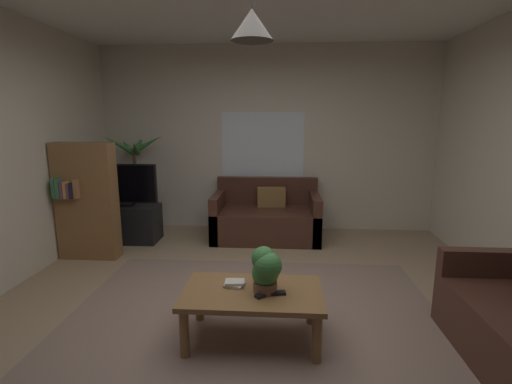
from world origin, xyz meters
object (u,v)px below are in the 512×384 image
(bookshelf_corner, at_px, (86,201))
(coffee_table, at_px, (252,298))
(book_on_table_0, at_px, (234,285))
(remote_on_table_0, at_px, (275,293))
(pendant_lamp, at_px, (252,25))
(couch_under_window, at_px, (266,219))
(book_on_table_1, at_px, (235,282))
(tv_stand, at_px, (126,223))
(potted_palm_corner, at_px, (137,189))
(tv, at_px, (122,185))
(potted_plant_on_table, at_px, (266,268))
(remote_on_table_1, at_px, (265,294))

(bookshelf_corner, bearing_deg, coffee_table, -36.67)
(book_on_table_0, xyz_separation_m, remote_on_table_0, (0.31, -0.12, 0.00))
(coffee_table, distance_m, pendant_lamp, 1.94)
(couch_under_window, xyz_separation_m, coffee_table, (-0.01, -2.47, 0.07))
(book_on_table_1, bearing_deg, tv_stand, 129.73)
(couch_under_window, height_order, book_on_table_1, couch_under_window)
(bookshelf_corner, bearing_deg, book_on_table_0, -37.45)
(potted_palm_corner, bearing_deg, couch_under_window, -7.98)
(book_on_table_0, distance_m, tv, 2.79)
(remote_on_table_0, distance_m, bookshelf_corner, 2.81)
(tv_stand, bearing_deg, remote_on_table_0, -47.25)
(book_on_table_0, bearing_deg, tv_stand, 129.68)
(book_on_table_0, xyz_separation_m, tv_stand, (-1.78, 2.14, -0.16))
(bookshelf_corner, bearing_deg, potted_plant_on_table, -35.66)
(tv, bearing_deg, book_on_table_1, -49.98)
(coffee_table, distance_m, potted_plant_on_table, 0.27)
(book_on_table_1, relative_size, pendant_lamp, 0.27)
(book_on_table_1, distance_m, bookshelf_corner, 2.49)
(couch_under_window, xyz_separation_m, potted_plant_on_table, (0.09, -2.49, 0.32))
(tv, distance_m, pendant_lamp, 3.27)
(couch_under_window, distance_m, book_on_table_0, 2.41)
(tv_stand, xyz_separation_m, bookshelf_corner, (-0.19, -0.64, 0.46))
(couch_under_window, bearing_deg, coffee_table, -90.18)
(couch_under_window, relative_size, coffee_table, 1.40)
(book_on_table_1, relative_size, bookshelf_corner, 0.11)
(tv, relative_size, bookshelf_corner, 0.67)
(couch_under_window, height_order, book_on_table_0, couch_under_window)
(couch_under_window, xyz_separation_m, remote_on_table_0, (0.16, -2.53, 0.14))
(tv_stand, bearing_deg, bookshelf_corner, -106.25)
(book_on_table_0, bearing_deg, potted_palm_corner, 124.01)
(bookshelf_corner, bearing_deg, pendant_lamp, -36.67)
(book_on_table_1, bearing_deg, bookshelf_corner, 142.59)
(potted_plant_on_table, xyz_separation_m, tv_stand, (-2.02, 2.22, -0.34))
(coffee_table, xyz_separation_m, potted_plant_on_table, (0.10, -0.01, 0.25))
(coffee_table, bearing_deg, potted_plant_on_table, -8.23)
(coffee_table, xyz_separation_m, potted_palm_corner, (-1.95, 2.75, 0.29))
(couch_under_window, relative_size, book_on_table_1, 9.97)
(tv, relative_size, pendant_lamp, 1.73)
(remote_on_table_0, relative_size, remote_on_table_1, 1.00)
(coffee_table, relative_size, remote_on_table_1, 6.57)
(book_on_table_0, height_order, pendant_lamp, pendant_lamp)
(remote_on_table_0, xyz_separation_m, tv, (-2.09, 2.24, 0.38))
(potted_palm_corner, bearing_deg, tv, -86.80)
(book_on_table_0, height_order, remote_on_table_1, same)
(coffee_table, relative_size, tv, 1.13)
(tv_stand, distance_m, pendant_lamp, 3.56)
(potted_palm_corner, bearing_deg, potted_plant_on_table, -53.36)
(book_on_table_0, distance_m, bookshelf_corner, 2.49)
(potted_plant_on_table, bearing_deg, tv, 132.58)
(coffee_table, distance_m, remote_on_table_0, 0.19)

